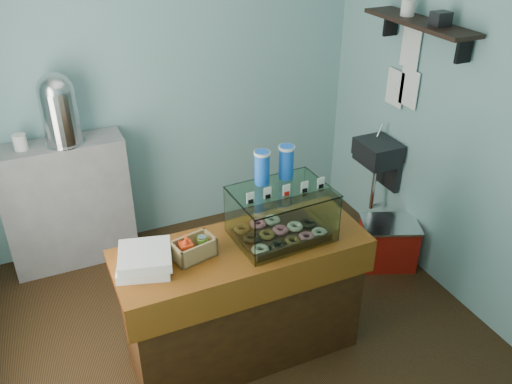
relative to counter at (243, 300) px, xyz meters
name	(u,v)px	position (x,y,z in m)	size (l,w,h in m)	color
ground	(230,326)	(0.00, 0.25, -0.46)	(3.50, 3.50, 0.00)	black
room_shell	(227,109)	(0.03, 0.26, 1.25)	(3.54, 3.04, 2.82)	#7DB5B6
counter	(243,300)	(0.00, 0.00, 0.00)	(1.60, 0.60, 0.90)	#41230C
back_shelf	(68,204)	(-0.90, 1.57, 0.09)	(1.00, 0.32, 1.10)	#959597
display_case	(279,210)	(0.27, 0.03, 0.62)	(0.62, 0.47, 0.55)	black
condiment_crate	(193,249)	(-0.31, 0.01, 0.50)	(0.28, 0.20, 0.17)	tan
pastry_boxes	(145,260)	(-0.60, 0.02, 0.50)	(0.38, 0.38, 0.12)	white
coffee_urn	(59,107)	(-0.83, 1.56, 0.94)	(0.30, 0.30, 0.56)	silver
red_cooler	(388,243)	(1.51, 0.43, -0.25)	(0.56, 0.50, 0.41)	#A8160D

